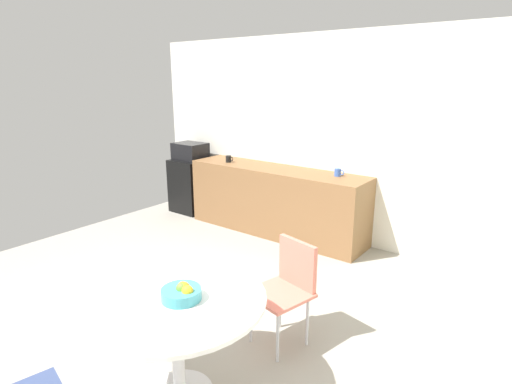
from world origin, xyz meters
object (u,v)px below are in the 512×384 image
Objects in this scene: mini_fridge at (192,185)px; fruit_bowl at (182,293)px; round_table at (176,315)px; mug_white at (338,172)px; mug_green at (229,159)px; microwave at (190,151)px; chair_coral at (289,280)px.

mini_fridge is 3.34× the size of fruit_bowl.
round_table is 3.00m from mug_white.
round_table is 3.46m from mug_green.
round_table is (2.84, -2.88, -0.35)m from microwave.
mini_fridge is 1.01m from mug_green.
microwave is (0.00, 0.00, 0.54)m from mini_fridge.
round_table is 0.99m from chair_coral.
microwave is 3.72× the size of mug_green.
fruit_bowl is 2.98m from mug_white.
mini_fridge is at bearing 175.26° from mug_green.
mug_white reaches higher than round_table.
chair_coral is at bearing -31.93° from mini_fridge.
microwave reaches higher than mug_green.
mini_fridge is 0.72× the size of round_table.
microwave is 3.72× the size of mug_white.
chair_coral reaches higher than round_table.
round_table is at bearing -54.60° from mug_green.
round_table is 0.18m from fruit_bowl.
fruit_bowl is 3.47m from mug_green.
microwave is at bearing 134.69° from round_table.
mug_white is at bearing 106.57° from chair_coral.
microwave is at bearing -178.07° from mug_white.
mini_fridge is 6.41× the size of mug_white.
chair_coral is 6.43× the size of mug_white.
microwave is at bearing 135.38° from fruit_bowl.
mug_green is (-2.22, 1.84, 0.43)m from chair_coral.
mini_fridge is 6.41× the size of mug_green.
mini_fridge is at bearing -178.07° from mug_white.
microwave reaches higher than mini_fridge.
mug_green is (0.85, -0.07, -0.01)m from microwave.
fruit_bowl reaches higher than mini_fridge.
mug_green reaches higher than round_table.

